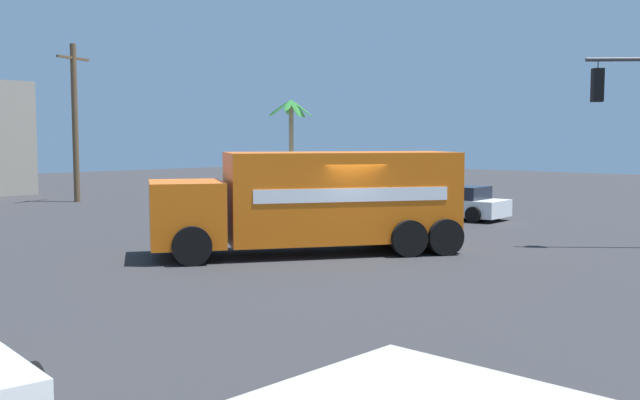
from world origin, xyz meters
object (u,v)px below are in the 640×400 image
(palm_tree_far, at_px, (291,129))
(sedan_white, at_px, (453,203))
(vending_machine_red, at_px, (382,178))
(delivery_truck, at_px, (316,200))
(utility_pole, at_px, (75,121))

(palm_tree_far, bearing_deg, sedan_white, -106.22)
(sedan_white, xyz_separation_m, vending_machine_red, (5.50, 7.92, 0.44))
(sedan_white, height_order, vending_machine_red, vending_machine_red)
(sedan_white, xyz_separation_m, palm_tree_far, (3.79, 13.02, 3.08))
(sedan_white, relative_size, vending_machine_red, 2.39)
(delivery_truck, xyz_separation_m, vending_machine_red, (15.51, 9.95, -0.40))
(vending_machine_red, distance_m, palm_tree_far, 6.00)
(vending_machine_red, bearing_deg, utility_pole, 140.28)
(delivery_truck, bearing_deg, utility_pole, 79.94)
(vending_machine_red, height_order, palm_tree_far, palm_tree_far)
(sedan_white, height_order, utility_pole, utility_pole)
(sedan_white, bearing_deg, delivery_truck, -168.50)
(utility_pole, bearing_deg, sedan_white, -70.08)
(vending_machine_red, relative_size, palm_tree_far, 0.36)
(delivery_truck, bearing_deg, palm_tree_far, 47.50)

